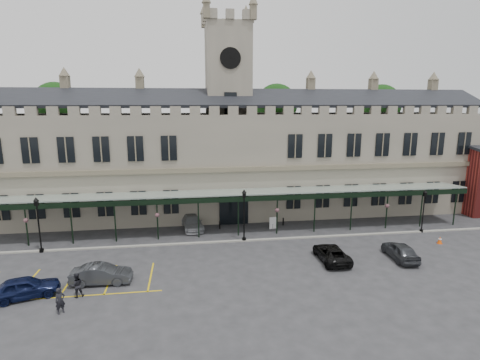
{
  "coord_description": "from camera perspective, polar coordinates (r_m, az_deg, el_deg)",
  "views": [
    {
      "loc": [
        -4.92,
        -28.64,
        13.13
      ],
      "look_at": [
        0.0,
        6.0,
        6.0
      ],
      "focal_mm": 28.0,
      "sensor_mm": 36.0,
      "label": 1
    }
  ],
  "objects": [
    {
      "name": "ground",
      "position": [
        31.89,
        1.56,
        -12.8
      ],
      "size": [
        140.0,
        140.0,
        0.0
      ],
      "primitive_type": "plane",
      "color": "#2D2D2F"
    },
    {
      "name": "station_building",
      "position": [
        45.31,
        -1.77,
        3.06
      ],
      "size": [
        60.0,
        10.36,
        17.3
      ],
      "color": "slate",
      "rests_on": "ground"
    },
    {
      "name": "clock_tower",
      "position": [
        44.9,
        -1.83,
        11.49
      ],
      "size": [
        5.6,
        5.6,
        24.8
      ],
      "color": "slate",
      "rests_on": "ground"
    },
    {
      "name": "canopy",
      "position": [
        37.98,
        -0.31,
        -4.89
      ],
      "size": [
        50.0,
        4.1,
        4.3
      ],
      "color": "#8C9E93",
      "rests_on": "ground"
    },
    {
      "name": "kerb",
      "position": [
        36.88,
        0.11,
        -9.23
      ],
      "size": [
        60.0,
        0.4,
        0.12
      ],
      "primitive_type": "cube",
      "color": "gray",
      "rests_on": "ground"
    },
    {
      "name": "parking_markings",
      "position": [
        31.48,
        -24.81,
        -14.26
      ],
      "size": [
        16.0,
        6.0,
        0.01
      ],
      "primitive_type": null,
      "color": "gold",
      "rests_on": "ground"
    },
    {
      "name": "tree_behind_left",
      "position": [
        56.29,
        -26.18,
        10.04
      ],
      "size": [
        6.0,
        6.0,
        16.0
      ],
      "color": "#332314",
      "rests_on": "ground"
    },
    {
      "name": "tree_behind_mid",
      "position": [
        55.17,
        5.56,
        11.14
      ],
      "size": [
        6.0,
        6.0,
        16.0
      ],
      "color": "#332314",
      "rests_on": "ground"
    },
    {
      "name": "tree_behind_right",
      "position": [
        60.94,
        20.61,
        10.51
      ],
      "size": [
        6.0,
        6.0,
        16.0
      ],
      "color": "#332314",
      "rests_on": "ground"
    },
    {
      "name": "lamp_post_left",
      "position": [
        37.87,
        -28.39,
        -5.37
      ],
      "size": [
        0.48,
        0.48,
        5.11
      ],
      "color": "black",
      "rests_on": "ground"
    },
    {
      "name": "lamp_post_mid",
      "position": [
        36.01,
        0.63,
        -4.71
      ],
      "size": [
        0.49,
        0.49,
        5.17
      ],
      "color": "black",
      "rests_on": "ground"
    },
    {
      "name": "lamp_post_right",
      "position": [
        42.96,
        26.2,
        -3.74
      ],
      "size": [
        0.43,
        0.43,
        4.55
      ],
      "color": "black",
      "rests_on": "ground"
    },
    {
      "name": "traffic_cone",
      "position": [
        40.98,
        28.16,
        -8.08
      ],
      "size": [
        0.44,
        0.44,
        0.7
      ],
      "rotation": [
        0.0,
        0.0,
        -0.26
      ],
      "color": "#FC5207",
      "rests_on": "ground"
    },
    {
      "name": "sign_board",
      "position": [
        40.38,
        5.02,
        -6.56
      ],
      "size": [
        0.75,
        0.17,
        1.29
      ],
      "rotation": [
        0.0,
        0.0,
        0.15
      ],
      "color": "black",
      "rests_on": "ground"
    },
    {
      "name": "bollard_left",
      "position": [
        40.27,
        -3.11,
        -6.88
      ],
      "size": [
        0.15,
        0.15,
        0.86
      ],
      "primitive_type": "cylinder",
      "color": "black",
      "rests_on": "ground"
    },
    {
      "name": "bollard_right",
      "position": [
        41.68,
        6.6,
        -6.31
      ],
      "size": [
        0.15,
        0.15,
        0.84
      ],
      "primitive_type": "cylinder",
      "color": "black",
      "rests_on": "ground"
    },
    {
      "name": "car_left_a",
      "position": [
        30.56,
        -29.94,
        -14.01
      ],
      "size": [
        4.74,
        3.0,
        1.5
      ],
      "primitive_type": "imported",
      "rotation": [
        0.0,
        0.0,
        1.87
      ],
      "color": "#0B1233",
      "rests_on": "ground"
    },
    {
      "name": "car_left_b",
      "position": [
        30.44,
        -20.37,
        -13.3
      ],
      "size": [
        4.43,
        1.64,
        1.45
      ],
      "primitive_type": "imported",
      "rotation": [
        0.0,
        0.0,
        1.55
      ],
      "color": "#303236",
      "rests_on": "ground"
    },
    {
      "name": "car_taxi",
      "position": [
        40.59,
        -7.33,
        -6.41
      ],
      "size": [
        2.65,
        5.08,
        1.41
      ],
      "primitive_type": "imported",
      "rotation": [
        0.0,
        0.0,
        0.15
      ],
      "color": "#9DA0A5",
      "rests_on": "ground"
    },
    {
      "name": "car_van",
      "position": [
        33.35,
        13.76,
        -10.8
      ],
      "size": [
        2.22,
        4.73,
        1.31
      ],
      "primitive_type": "imported",
      "rotation": [
        0.0,
        0.0,
        3.13
      ],
      "color": "black",
      "rests_on": "ground"
    },
    {
      "name": "car_right_a",
      "position": [
        35.52,
        23.22,
        -9.88
      ],
      "size": [
        1.97,
        4.4,
        1.47
      ],
      "primitive_type": "imported",
      "rotation": [
        0.0,
        0.0,
        3.09
      ],
      "color": "#303236",
      "rests_on": "ground"
    },
    {
      "name": "person_a",
      "position": [
        27.47,
        -25.73,
        -16.25
      ],
      "size": [
        0.74,
        0.71,
        1.71
      ],
      "primitive_type": "imported",
      "rotation": [
        0.0,
        0.0,
        0.68
      ],
      "color": "black",
      "rests_on": "ground"
    },
    {
      "name": "person_b",
      "position": [
        29.06,
        -23.61,
        -14.47
      ],
      "size": [
        1.03,
        0.92,
        1.74
      ],
      "primitive_type": "imported",
      "rotation": [
        0.0,
        0.0,
        3.52
      ],
      "color": "black",
      "rests_on": "ground"
    }
  ]
}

